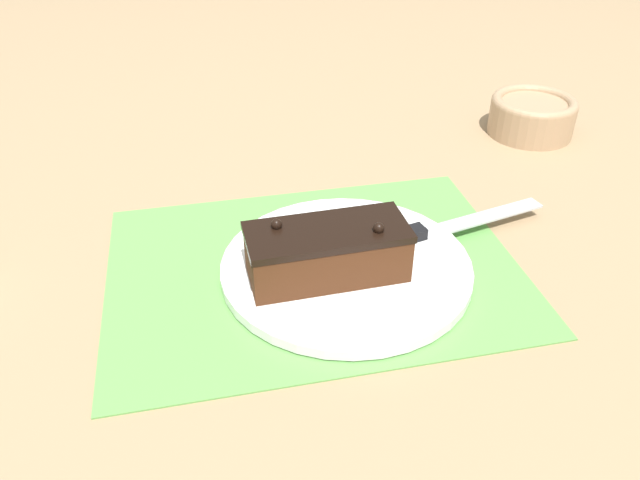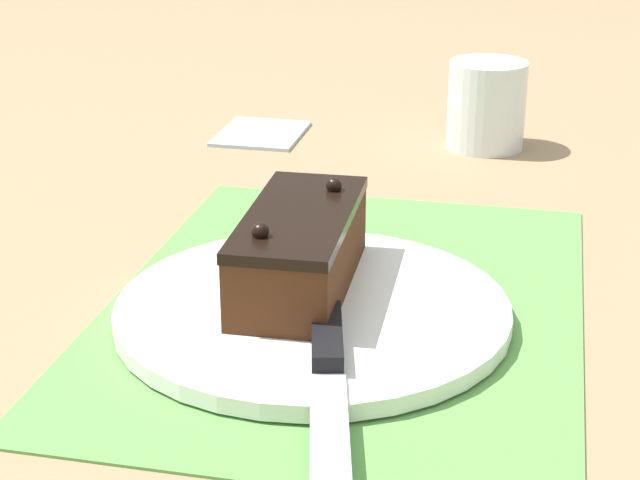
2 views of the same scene
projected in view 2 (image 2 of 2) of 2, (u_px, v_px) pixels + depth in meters
The scene contains 7 objects.
ground_plane at pixel (346, 306), 0.78m from camera, with size 3.00×3.00×0.00m, color #9E7F5B.
placemat_woven at pixel (346, 303), 0.78m from camera, with size 0.46×0.34×0.00m, color #609E4C.
cake_plate at pixel (313, 311), 0.75m from camera, with size 0.28×0.28×0.01m.
chocolate_cake at pixel (299, 249), 0.77m from camera, with size 0.17×0.08×0.07m.
serving_knife at pixel (328, 372), 0.65m from camera, with size 0.25×0.08×0.01m.
drinking_glass at pixel (487, 105), 1.13m from camera, with size 0.08×0.08×0.09m.
folded_napkin at pixel (261, 132), 1.19m from camera, with size 0.11×0.09×0.01m, color silver.
Camera 2 is at (0.70, 0.13, 0.34)m, focal length 60.00 mm.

